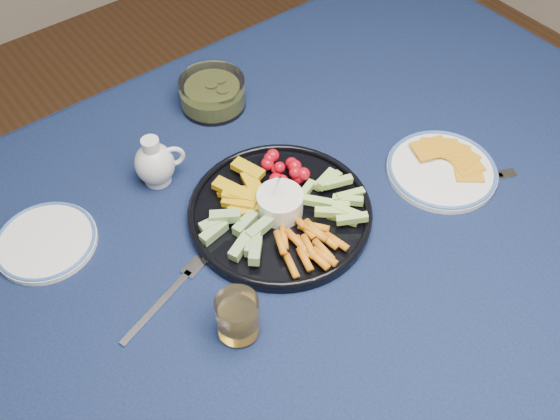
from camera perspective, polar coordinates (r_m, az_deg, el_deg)
dining_table at (r=1.14m, az=-0.13°, el=-5.07°), size 1.67×1.07×0.75m
crudite_platter at (r=1.09m, az=-0.06°, el=-0.05°), size 0.32×0.32×0.10m
creamer_pitcher at (r=1.15m, az=-11.33°, el=4.22°), size 0.09×0.07×0.10m
pickle_bowl at (r=1.30m, az=-6.17°, el=10.48°), size 0.13×0.13×0.06m
cheese_plate at (r=1.20m, az=14.60°, el=3.67°), size 0.20×0.20×0.02m
juice_tumbler at (r=0.95m, az=-3.87°, el=-9.86°), size 0.07×0.07×0.08m
fork_left at (r=1.02m, az=-9.97°, el=-7.44°), size 0.19×0.08×0.00m
fork_right at (r=1.22m, az=18.04°, el=2.67°), size 0.15×0.08×0.00m
side_plate_extra at (r=1.13m, az=-20.62°, el=-2.69°), size 0.17×0.17×0.01m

